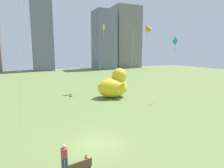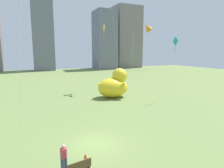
# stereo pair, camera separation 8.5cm
# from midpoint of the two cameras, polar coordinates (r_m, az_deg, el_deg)

# --- Properties ---
(ground_plane) EXTENTS (140.00, 140.00, 0.00)m
(ground_plane) POSITION_cam_midpoint_polar(r_m,az_deg,el_deg) (15.82, -4.78, -17.09)
(ground_plane) COLOR olive
(park_bench) EXTENTS (1.52, 0.70, 0.90)m
(park_bench) POSITION_cam_midpoint_polar(r_m,az_deg,el_deg) (12.35, -9.69, -22.93)
(park_bench) COLOR brown
(park_bench) RESTS_ON ground
(person_adult) EXTENTS (0.41, 0.41, 1.66)m
(person_adult) POSITION_cam_midpoint_polar(r_m,az_deg,el_deg) (12.67, -13.99, -19.82)
(person_adult) COLOR #38476B
(person_adult) RESTS_ON ground
(person_child) EXTENTS (0.22, 0.22, 0.90)m
(person_child) POSITION_cam_midpoint_polar(r_m,az_deg,el_deg) (12.88, -7.71, -21.25)
(person_child) COLOR silver
(person_child) RESTS_ON ground
(giant_inflatable_duck) EXTENTS (5.51, 3.53, 4.57)m
(giant_inflatable_duck) POSITION_cam_midpoint_polar(r_m,az_deg,el_deg) (30.41, 0.45, -0.29)
(giant_inflatable_duck) COLOR yellow
(giant_inflatable_duck) RESTS_ON ground
(city_skyline) EXTENTS (69.81, 17.88, 30.56)m
(city_skyline) POSITION_cam_midpoint_polar(r_m,az_deg,el_deg) (82.69, -12.95, 13.61)
(city_skyline) COLOR gray
(city_skyline) RESTS_ON ground
(kite_orange) EXTENTS (4.15, 3.93, 11.68)m
(kite_orange) POSITION_cam_midpoint_polar(r_m,az_deg,el_deg) (32.62, 10.16, 15.97)
(kite_orange) COLOR silver
(kite_orange) RESTS_ON ground
(kite_teal) EXTENTS (1.24, 0.79, 9.23)m
(kite_teal) POSITION_cam_midpoint_polar(r_m,az_deg,el_deg) (30.12, 17.87, 11.28)
(kite_teal) COLOR silver
(kite_teal) RESTS_ON ground
(kite_yellow) EXTENTS (2.81, 3.32, 11.80)m
(kite_yellow) POSITION_cam_midpoint_polar(r_m,az_deg,el_deg) (34.85, -2.68, 15.29)
(kite_yellow) COLOR silver
(kite_yellow) RESTS_ON ground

